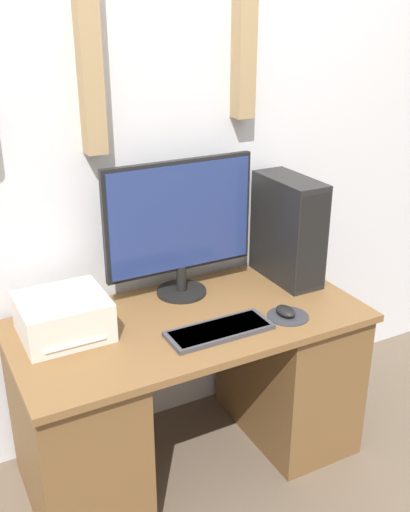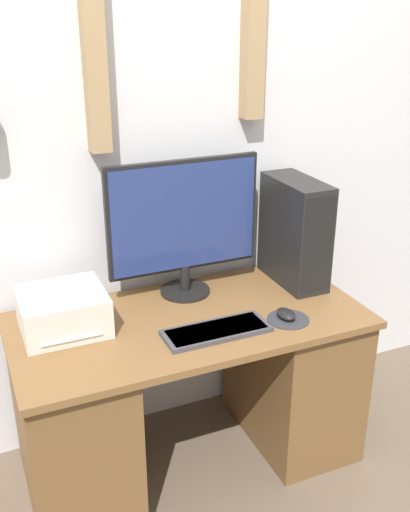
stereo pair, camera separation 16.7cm
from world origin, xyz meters
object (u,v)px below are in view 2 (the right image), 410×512
(computer_tower, at_px, (295,232))
(printer, at_px, (63,311))
(keyboard, at_px, (216,331))
(mouse, at_px, (286,314))
(monitor, at_px, (184,221))

(computer_tower, xyz_separation_m, printer, (-1.04, -0.03, -0.16))
(keyboard, bearing_deg, mouse, -1.71)
(computer_tower, height_order, printer, computer_tower)
(monitor, distance_m, printer, 0.61)
(monitor, height_order, keyboard, monitor)
(keyboard, distance_m, printer, 0.59)
(printer, bearing_deg, computer_tower, 1.67)
(monitor, relative_size, printer, 2.05)
(keyboard, xyz_separation_m, printer, (-0.53, 0.26, 0.07))
(keyboard, xyz_separation_m, mouse, (0.30, -0.01, 0.01))
(monitor, xyz_separation_m, computer_tower, (0.50, -0.08, -0.09))
(keyboard, bearing_deg, monitor, 87.10)
(monitor, distance_m, computer_tower, 0.51)
(mouse, bearing_deg, monitor, 126.32)
(monitor, xyz_separation_m, mouse, (0.28, -0.38, -0.31))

